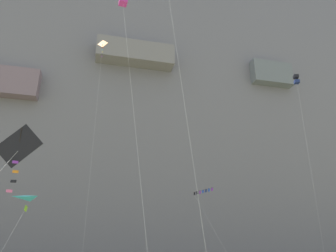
{
  "coord_description": "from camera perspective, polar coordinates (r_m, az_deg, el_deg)",
  "views": [
    {
      "loc": [
        -5.6,
        -2.54,
        3.58
      ],
      "look_at": [
        -0.34,
        19.72,
        12.68
      ],
      "focal_mm": 32.79,
      "sensor_mm": 36.0,
      "label": 1
    }
  ],
  "objects": [
    {
      "name": "kite_box_low_right",
      "position": [
        54.07,
        22.76,
        7.9
      ],
      "size": [
        2.83,
        2.79,
        29.62
      ],
      "color": "black",
      "rests_on": "ground"
    },
    {
      "name": "kite_delta_front_field",
      "position": [
        32.37,
        -24.52,
        -13.82
      ],
      "size": [
        3.01,
        4.85,
        7.24
      ],
      "color": "#38B2D1",
      "rests_on": "ground"
    },
    {
      "name": "cliff_face",
      "position": [
        74.31,
        -7.34,
        7.71
      ],
      "size": [
        180.0,
        24.82,
        79.7
      ],
      "color": "gray",
      "rests_on": "ground"
    },
    {
      "name": "kite_diamond_far_right",
      "position": [
        41.23,
        -12.22,
        12.73
      ],
      "size": [
        1.37,
        2.03,
        29.18
      ],
      "color": "orange",
      "rests_on": "ground"
    },
    {
      "name": "kite_banner_low_left",
      "position": [
        41.1,
        6.84,
        -12.85
      ],
      "size": [
        3.59,
        5.9,
        10.65
      ],
      "color": "black",
      "rests_on": "ground"
    },
    {
      "name": "kite_diamond_mid_right",
      "position": [
        14.73,
        -26.35,
        -3.92
      ],
      "size": [
        3.72,
        4.34,
        8.69
      ],
      "color": "black",
      "rests_on": "ground"
    }
  ]
}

